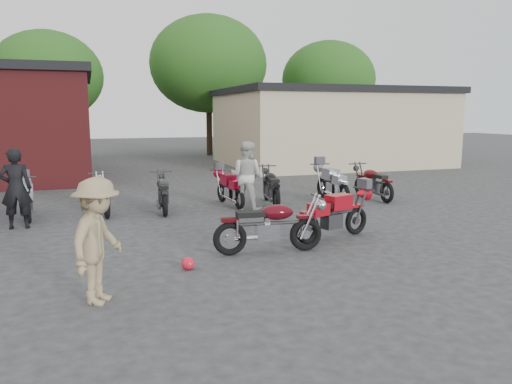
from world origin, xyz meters
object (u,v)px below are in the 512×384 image
object	(u,v)px
sportbike	(334,213)
helmet	(188,263)
row_bike_2	(103,193)
person_tan	(98,241)
row_bike_1	(27,197)
vintage_motorcycle	(271,222)
row_bike_4	(230,187)
row_bike_3	(163,191)
row_bike_6	(332,182)
row_bike_5	(271,185)
person_light	(246,176)
person_dark	(16,188)
row_bike_7	(373,181)

from	to	relation	value
sportbike	helmet	world-z (taller)	sportbike
sportbike	row_bike_2	distance (m)	6.16
person_tan	row_bike_1	size ratio (longest dim) A/B	0.97
vintage_motorcycle	row_bike_4	distance (m)	4.93
row_bike_3	row_bike_6	distance (m)	4.92
row_bike_4	vintage_motorcycle	bearing A→B (deg)	166.96
person_tan	row_bike_3	xyz separation A→B (m)	(1.76, 6.19, -0.33)
row_bike_2	row_bike_4	bearing A→B (deg)	-93.41
row_bike_5	row_bike_3	bearing A→B (deg)	99.34
row_bike_1	row_bike_6	bearing A→B (deg)	-100.10
row_bike_4	person_light	bearing A→B (deg)	-166.14
row_bike_1	person_dark	bearing A→B (deg)	168.95
person_dark	row_bike_6	size ratio (longest dim) A/B	0.92
row_bike_2	row_bike_7	bearing A→B (deg)	-96.31
row_bike_5	row_bike_7	distance (m)	3.23
person_light	vintage_motorcycle	bearing A→B (deg)	117.02
row_bike_5	sportbike	bearing A→B (deg)	-172.14
person_light	row_bike_4	world-z (taller)	person_light
row_bike_1	vintage_motorcycle	bearing A→B (deg)	-144.16
person_dark	row_bike_1	distance (m)	1.25
sportbike	row_bike_5	size ratio (longest dim) A/B	0.96
row_bike_6	row_bike_7	bearing A→B (deg)	-88.40
sportbike	row_bike_7	distance (m)	5.18
person_dark	person_tan	world-z (taller)	person_dark
row_bike_2	row_bike_3	world-z (taller)	row_bike_3
helmet	person_dark	xyz separation A→B (m)	(-3.06, 4.19, 0.81)
row_bike_2	helmet	bearing A→B (deg)	-171.64
person_dark	row_bike_3	size ratio (longest dim) A/B	0.97
row_bike_2	row_bike_5	size ratio (longest dim) A/B	0.94
person_dark	row_bike_1	size ratio (longest dim) A/B	1.01
row_bike_3	row_bike_5	size ratio (longest dim) A/B	0.95
person_dark	person_tan	xyz separation A→B (m)	(1.64, -5.23, -0.04)
vintage_motorcycle	row_bike_5	distance (m)	4.95
helmet	person_tan	size ratio (longest dim) A/B	0.13
row_bike_2	row_bike_3	distance (m)	1.52
row_bike_2	row_bike_6	world-z (taller)	row_bike_6
row_bike_7	person_light	bearing A→B (deg)	93.14
row_bike_4	row_bike_6	size ratio (longest dim) A/B	0.91
person_dark	row_bike_1	world-z (taller)	person_dark
person_light	row_bike_4	bearing A→B (deg)	-31.45
row_bike_6	row_bike_2	bearing A→B (deg)	88.74
person_dark	row_bike_1	bearing A→B (deg)	-92.70
row_bike_1	row_bike_5	size ratio (longest dim) A/B	0.91
row_bike_4	row_bike_7	bearing A→B (deg)	-100.88
vintage_motorcycle	helmet	xyz separation A→B (m)	(-1.65, -0.50, -0.47)
sportbike	row_bike_4	size ratio (longest dim) A/B	1.05
vintage_motorcycle	row_bike_2	xyz separation A→B (m)	(-2.82, 4.86, -0.04)
row_bike_3	helmet	bearing A→B (deg)	-178.60
person_dark	row_bike_2	bearing A→B (deg)	-147.59
row_bike_2	person_dark	bearing A→B (deg)	117.90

